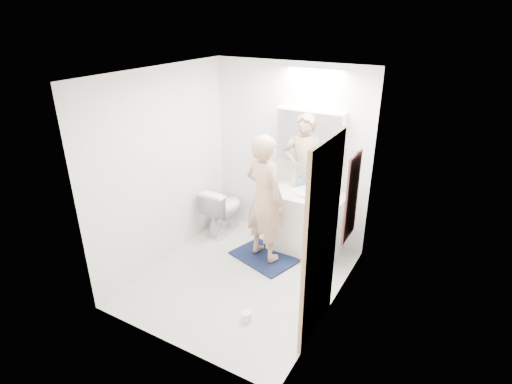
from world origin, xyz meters
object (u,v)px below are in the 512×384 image
Objects in this scene: person at (264,198)px; soap_bottle_a at (294,178)px; medicine_cabinet at (310,137)px; toilet at (223,209)px; vanity_cabinet at (306,224)px; toothbrush_cup at (328,190)px; soap_bottle_b at (299,180)px; toilet_paper_roll at (246,316)px.

soap_bottle_a is at bearing -84.26° from person.
medicine_cabinet is 1.65m from toilet.
vanity_cabinet is at bearing -113.05° from person.
person is 18.15× the size of toothbrush_cup.
soap_bottle_a reaches higher than toilet.
vanity_cabinet is 1.02× the size of medicine_cabinet.
vanity_cabinet is 0.56× the size of person.
soap_bottle_a is at bearing -151.17° from soap_bottle_b.
medicine_cabinet reaches higher than toilet.
toilet_paper_roll is at bearing 126.27° from person.
vanity_cabinet is at bearing 90.87° from toilet_paper_roll.
toilet is (-1.23, -0.11, -0.04)m from vanity_cabinet.
soap_bottle_b reaches higher than toothbrush_cup.
person is at bearing -133.60° from toothbrush_cup.
toothbrush_cup is at bearing -9.28° from medicine_cabinet.
soap_bottle_b reaches higher than toilet.
toilet_paper_roll is (0.02, -1.57, -0.34)m from vanity_cabinet.
toilet is at bearing -174.66° from vanity_cabinet.
soap_bottle_a reaches higher than soap_bottle_b.
toilet_paper_roll is at bearing -86.11° from medicine_cabinet.
soap_bottle_b is (0.05, 0.03, -0.02)m from soap_bottle_a.
vanity_cabinet is at bearing -41.14° from soap_bottle_b.
person is 0.62m from soap_bottle_a.
person is (-0.28, -0.66, -0.64)m from medicine_cabinet.
toilet_paper_roll is (1.26, -1.46, -0.30)m from toilet.
medicine_cabinet reaches higher than soap_bottle_b.
soap_bottle_b is 1.97m from toilet_paper_roll.
medicine_cabinet reaches higher than person.
person reaches higher than toilet.
medicine_cabinet is (-0.10, 0.21, 1.11)m from vanity_cabinet.
toilet reaches higher than toilet_paper_roll.
toilet_paper_roll is at bearing -96.09° from toothbrush_cup.
medicine_cabinet is 1.25× the size of toilet.
toilet is 1.05m from person.
soap_bottle_b is at bearing -88.45° from person.
medicine_cabinet is 8.00× the size of toilet_paper_roll.
medicine_cabinet is 0.54× the size of person.
toilet is at bearing -163.95° from soap_bottle_b.
soap_bottle_a is at bearing -178.78° from toothbrush_cup.
person reaches higher than soap_bottle_b.
toothbrush_cup is (1.44, 0.27, 0.51)m from toilet.
soap_bottle_b is 1.64× the size of toilet_paper_roll.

